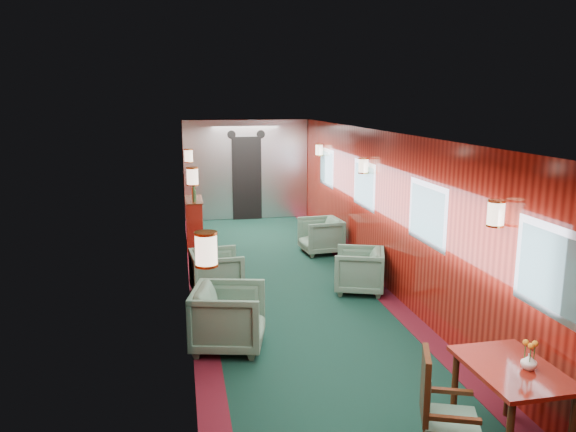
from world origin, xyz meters
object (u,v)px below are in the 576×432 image
object	(u,v)px
credenza	(194,222)
armchair_left_near	(229,318)
side_chair	(439,407)
armchair_right_far	(321,236)
dining_table	(512,380)
armchair_left_far	(217,273)
armchair_right_near	(359,270)

from	to	relation	value
credenza	armchair_left_near	xyz separation A→B (m)	(0.26, -4.87, -0.11)
side_chair	armchair_right_far	world-z (taller)	side_chair
dining_table	credenza	world-z (taller)	credenza
dining_table	armchair_left_far	distance (m)	4.76
armchair_left_near	armchair_right_near	distance (m)	2.65
credenza	armchair_right_near	bearing A→B (deg)	-53.95
side_chair	armchair_right_far	xyz separation A→B (m)	(0.65, 6.35, -0.19)
side_chair	armchair_left_near	size ratio (longest dim) A/B	1.18
dining_table	armchair_right_near	size ratio (longest dim) A/B	1.34
armchair_right_near	credenza	bearing A→B (deg)	-124.34
armchair_left_near	armchair_right_near	size ratio (longest dim) A/B	1.12
credenza	armchair_right_far	size ratio (longest dim) A/B	1.65
armchair_left_near	armchair_right_far	bearing A→B (deg)	-15.17
armchair_left_far	armchair_right_far	xyz separation A→B (m)	(2.09, 1.96, -0.00)
armchair_right_far	armchair_left_far	bearing A→B (deg)	-51.92
credenza	armchair_left_near	bearing A→B (deg)	-86.89
armchair_left_far	armchair_right_near	xyz separation A→B (m)	(2.13, -0.27, -0.01)
credenza	armchair_left_far	bearing A→B (deg)	-85.24
dining_table	armchair_left_near	xyz separation A→B (m)	(-2.13, 2.36, -0.23)
side_chair	armchair_left_far	distance (m)	4.62
credenza	armchair_right_near	xyz separation A→B (m)	(2.38, -3.26, -0.15)
side_chair	dining_table	bearing A→B (deg)	32.24
armchair_left_near	armchair_right_near	world-z (taller)	armchair_left_near
armchair_left_near	side_chair	bearing A→B (deg)	-137.26
side_chair	armchair_right_near	bearing A→B (deg)	100.91
dining_table	side_chair	bearing A→B (deg)	-169.18
dining_table	credenza	xyz separation A→B (m)	(-2.39, 7.23, -0.13)
credenza	armchair_left_far	distance (m)	3.01
dining_table	armchair_right_near	world-z (taller)	dining_table
dining_table	credenza	distance (m)	7.62
armchair_left_far	dining_table	bearing A→B (deg)	-158.43
armchair_right_near	side_chair	bearing A→B (deg)	10.10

